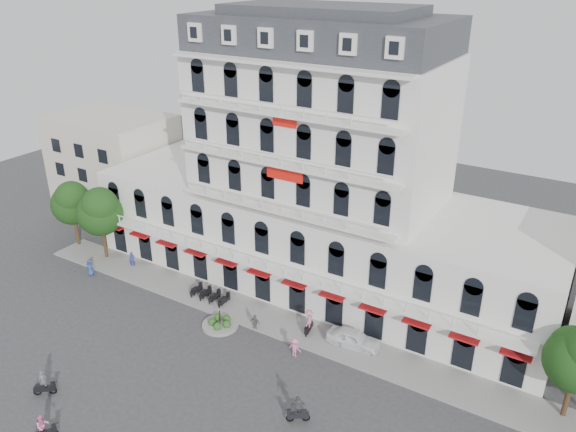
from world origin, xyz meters
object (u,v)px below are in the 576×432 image
at_px(rider_northeast, 298,409).
at_px(rider_center, 309,321).
at_px(parked_car, 353,338).
at_px(rider_west, 44,384).
at_px(rider_southwest, 43,428).

bearing_deg(rider_northeast, rider_center, -98.52).
bearing_deg(parked_car, rider_west, 129.30).
relative_size(rider_west, rider_center, 0.90).
bearing_deg(rider_northeast, rider_west, -10.51).
xyz_separation_m(rider_southwest, rider_center, (9.11, 19.38, 0.14)).
bearing_deg(rider_northeast, parked_car, -121.88).
xyz_separation_m(parked_car, rider_northeast, (0.32, -9.53, 0.34)).
bearing_deg(rider_west, parked_car, 6.33).
bearing_deg(rider_center, rider_west, -49.30).
height_order(rider_northeast, rider_center, rider_center).
bearing_deg(parked_car, rider_center, 89.69).
distance_m(rider_west, rider_northeast, 18.72).
xyz_separation_m(rider_west, rider_southwest, (3.76, -2.83, 0.18)).
distance_m(parked_car, rider_northeast, 9.54).
relative_size(rider_southwest, rider_northeast, 0.98).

